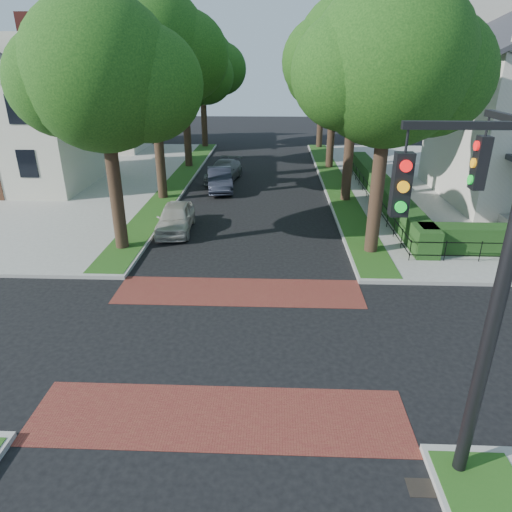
# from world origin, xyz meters

# --- Properties ---
(ground) EXTENTS (120.00, 120.00, 0.00)m
(ground) POSITION_xyz_m (0.00, 0.00, 0.00)
(ground) COLOR black
(ground) RESTS_ON ground
(crosswalk_far) EXTENTS (9.00, 2.20, 0.01)m
(crosswalk_far) POSITION_xyz_m (0.00, 3.20, 0.01)
(crosswalk_far) COLOR maroon
(crosswalk_far) RESTS_ON ground
(crosswalk_near) EXTENTS (9.00, 2.20, 0.01)m
(crosswalk_near) POSITION_xyz_m (0.00, -3.20, 0.01)
(crosswalk_near) COLOR maroon
(crosswalk_near) RESTS_ON ground
(storm_drain) EXTENTS (0.65, 0.45, 0.01)m
(storm_drain) POSITION_xyz_m (4.30, -5.00, 0.01)
(storm_drain) COLOR black
(storm_drain) RESTS_ON ground
(grass_strip_ne) EXTENTS (1.60, 29.80, 0.02)m
(grass_strip_ne) POSITION_xyz_m (5.40, 19.10, 0.16)
(grass_strip_ne) COLOR #1C4F16
(grass_strip_ne) RESTS_ON sidewalk_ne
(grass_strip_nw) EXTENTS (1.60, 29.80, 0.02)m
(grass_strip_nw) POSITION_xyz_m (-5.40, 19.10, 0.16)
(grass_strip_nw) COLOR #1C4F16
(grass_strip_nw) RESTS_ON sidewalk_nw
(tree_right_near) EXTENTS (7.75, 6.67, 10.66)m
(tree_right_near) POSITION_xyz_m (5.60, 7.24, 7.63)
(tree_right_near) COLOR black
(tree_right_near) RESTS_ON sidewalk_ne
(tree_right_mid) EXTENTS (8.25, 7.09, 11.22)m
(tree_right_mid) POSITION_xyz_m (5.61, 15.25, 7.99)
(tree_right_mid) COLOR black
(tree_right_mid) RESTS_ON sidewalk_ne
(tree_right_far) EXTENTS (7.25, 6.23, 9.74)m
(tree_right_far) POSITION_xyz_m (5.60, 24.22, 6.91)
(tree_right_far) COLOR black
(tree_right_far) RESTS_ON sidewalk_ne
(tree_right_back) EXTENTS (7.50, 6.45, 10.20)m
(tree_right_back) POSITION_xyz_m (5.60, 33.23, 7.27)
(tree_right_back) COLOR black
(tree_right_back) RESTS_ON sidewalk_ne
(tree_left_near) EXTENTS (7.50, 6.45, 10.20)m
(tree_left_near) POSITION_xyz_m (-5.40, 7.23, 7.27)
(tree_left_near) COLOR black
(tree_left_near) RESTS_ON sidewalk_nw
(tree_left_mid) EXTENTS (8.00, 6.88, 11.48)m
(tree_left_mid) POSITION_xyz_m (-5.39, 15.24, 8.34)
(tree_left_mid) COLOR black
(tree_left_mid) RESTS_ON sidewalk_nw
(tree_left_far) EXTENTS (7.00, 6.02, 9.86)m
(tree_left_far) POSITION_xyz_m (-5.40, 24.22, 7.12)
(tree_left_far) COLOR black
(tree_left_far) RESTS_ON sidewalk_nw
(tree_left_back) EXTENTS (7.75, 6.66, 10.44)m
(tree_left_back) POSITION_xyz_m (-5.40, 33.24, 7.41)
(tree_left_back) COLOR black
(tree_left_back) RESTS_ON sidewalk_nw
(hedge_main_road) EXTENTS (1.00, 18.00, 1.20)m
(hedge_main_road) POSITION_xyz_m (7.70, 15.00, 0.75)
(hedge_main_road) COLOR #1D3B14
(hedge_main_road) RESTS_ON sidewalk_ne
(fence_main_road) EXTENTS (0.06, 18.00, 0.90)m
(fence_main_road) POSITION_xyz_m (6.90, 15.00, 0.60)
(fence_main_road) COLOR black
(fence_main_road) RESTS_ON sidewalk_ne
(house_left_near) EXTENTS (10.00, 9.00, 10.14)m
(house_left_near) POSITION_xyz_m (-15.49, 17.99, 5.04)
(house_left_near) COLOR beige
(house_left_near) RESTS_ON sidewalk_nw
(house_left_far) EXTENTS (10.00, 9.00, 10.14)m
(house_left_far) POSITION_xyz_m (-15.49, 31.99, 5.04)
(house_left_far) COLOR beige
(house_left_far) RESTS_ON sidewalk_nw
(traffic_signal) EXTENTS (2.17, 2.00, 8.00)m
(traffic_signal) POSITION_xyz_m (4.89, -4.41, 4.71)
(traffic_signal) COLOR black
(traffic_signal) RESTS_ON sidewalk_se
(parked_car_front) EXTENTS (1.84, 4.12, 1.38)m
(parked_car_front) POSITION_xyz_m (-3.60, 9.55, 0.69)
(parked_car_front) COLOR #BBB5A8
(parked_car_front) RESTS_ON ground
(parked_car_middle) EXTENTS (2.15, 4.53, 1.43)m
(parked_car_middle) POSITION_xyz_m (-2.30, 17.36, 0.72)
(parked_car_middle) COLOR #202431
(parked_car_middle) RESTS_ON ground
(parked_car_rear) EXTENTS (2.58, 4.88, 1.35)m
(parked_car_rear) POSITION_xyz_m (-2.30, 20.00, 0.67)
(parked_car_rear) COLOR slate
(parked_car_rear) RESTS_ON ground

